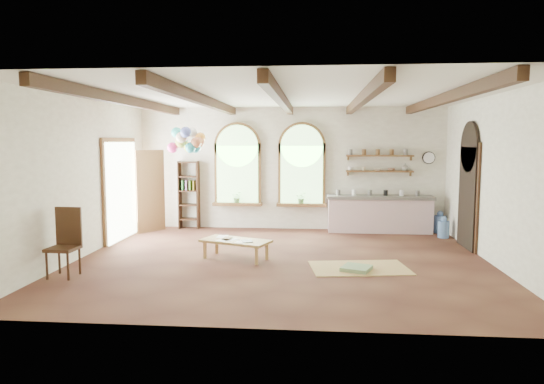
# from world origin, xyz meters

# --- Properties ---
(floor) EXTENTS (8.00, 8.00, 0.00)m
(floor) POSITION_xyz_m (0.00, 0.00, 0.00)
(floor) COLOR brown
(floor) RESTS_ON ground
(ceiling_beams) EXTENTS (6.20, 6.80, 0.18)m
(ceiling_beams) POSITION_xyz_m (0.00, 0.00, 3.10)
(ceiling_beams) COLOR #3D2013
(ceiling_beams) RESTS_ON ceiling
(window_left) EXTENTS (1.30, 0.28, 2.20)m
(window_left) POSITION_xyz_m (-1.40, 3.43, 1.63)
(window_left) COLOR brown
(window_left) RESTS_ON floor
(window_right) EXTENTS (1.30, 0.28, 2.20)m
(window_right) POSITION_xyz_m (0.30, 3.43, 1.63)
(window_right) COLOR brown
(window_right) RESTS_ON floor
(left_doorway) EXTENTS (0.10, 1.90, 2.50)m
(left_doorway) POSITION_xyz_m (-3.95, 1.80, 1.15)
(left_doorway) COLOR brown
(left_doorway) RESTS_ON floor
(right_doorway) EXTENTS (0.10, 1.30, 2.40)m
(right_doorway) POSITION_xyz_m (3.95, 1.50, 1.10)
(right_doorway) COLOR black
(right_doorway) RESTS_ON floor
(kitchen_counter) EXTENTS (2.68, 0.62, 0.94)m
(kitchen_counter) POSITION_xyz_m (2.30, 3.20, 0.48)
(kitchen_counter) COLOR beige
(kitchen_counter) RESTS_ON floor
(wall_shelf_lower) EXTENTS (1.70, 0.24, 0.04)m
(wall_shelf_lower) POSITION_xyz_m (2.30, 3.38, 1.55)
(wall_shelf_lower) COLOR brown
(wall_shelf_lower) RESTS_ON wall_back
(wall_shelf_upper) EXTENTS (1.70, 0.24, 0.04)m
(wall_shelf_upper) POSITION_xyz_m (2.30, 3.38, 1.95)
(wall_shelf_upper) COLOR brown
(wall_shelf_upper) RESTS_ON wall_back
(wall_clock) EXTENTS (0.32, 0.04, 0.32)m
(wall_clock) POSITION_xyz_m (3.55, 3.45, 1.90)
(wall_clock) COLOR black
(wall_clock) RESTS_ON wall_back
(bookshelf) EXTENTS (0.53, 0.32, 1.80)m
(bookshelf) POSITION_xyz_m (-2.70, 3.32, 0.90)
(bookshelf) COLOR #3D2013
(bookshelf) RESTS_ON floor
(coffee_table) EXTENTS (1.48, 1.06, 0.38)m
(coffee_table) POSITION_xyz_m (-0.91, 0.04, 0.34)
(coffee_table) COLOR tan
(coffee_table) RESTS_ON floor
(side_chair) EXTENTS (0.49, 0.49, 1.18)m
(side_chair) POSITION_xyz_m (-3.65, -1.45, 0.34)
(side_chair) COLOR #3D2013
(side_chair) RESTS_ON floor
(floor_mat) EXTENTS (1.89, 1.33, 0.02)m
(floor_mat) POSITION_xyz_m (1.47, -0.48, 0.01)
(floor_mat) COLOR tan
(floor_mat) RESTS_ON floor
(floor_cushion) EXTENTS (0.62, 0.62, 0.08)m
(floor_cushion) POSITION_xyz_m (1.40, -0.66, 0.04)
(floor_cushion) COLOR gray
(floor_cushion) RESTS_ON floor
(water_jug_a) EXTENTS (0.27, 0.27, 0.52)m
(water_jug_a) POSITION_xyz_m (3.75, 2.57, 0.23)
(water_jug_a) COLOR #577EBB
(water_jug_a) RESTS_ON floor
(water_jug_b) EXTENTS (0.29, 0.29, 0.57)m
(water_jug_b) POSITION_xyz_m (3.82, 3.20, 0.24)
(water_jug_b) COLOR #577EBB
(water_jug_b) RESTS_ON floor
(balloon_cluster) EXTENTS (0.85, 0.91, 1.16)m
(balloon_cluster) POSITION_xyz_m (-2.41, 2.16, 2.33)
(balloon_cluster) COLOR white
(balloon_cluster) RESTS_ON floor
(table_book) EXTENTS (0.20, 0.26, 0.02)m
(table_book) POSITION_xyz_m (-1.17, 0.15, 0.39)
(table_book) COLOR olive
(table_book) RESTS_ON coffee_table
(tablet) EXTENTS (0.26, 0.33, 0.01)m
(tablet) POSITION_xyz_m (-0.66, -0.09, 0.39)
(tablet) COLOR black
(tablet) RESTS_ON coffee_table
(potted_plant_left) EXTENTS (0.27, 0.23, 0.30)m
(potted_plant_left) POSITION_xyz_m (-1.40, 3.32, 0.85)
(potted_plant_left) COLOR #598C4C
(potted_plant_left) RESTS_ON window_left
(potted_plant_right) EXTENTS (0.27, 0.23, 0.30)m
(potted_plant_right) POSITION_xyz_m (0.30, 3.32, 0.85)
(potted_plant_right) COLOR #598C4C
(potted_plant_right) RESTS_ON window_right
(shelf_cup_a) EXTENTS (0.12, 0.10, 0.10)m
(shelf_cup_a) POSITION_xyz_m (1.55, 3.38, 1.62)
(shelf_cup_a) COLOR white
(shelf_cup_a) RESTS_ON wall_shelf_lower
(shelf_cup_b) EXTENTS (0.10, 0.10, 0.09)m
(shelf_cup_b) POSITION_xyz_m (1.90, 3.38, 1.62)
(shelf_cup_b) COLOR beige
(shelf_cup_b) RESTS_ON wall_shelf_lower
(shelf_bowl_a) EXTENTS (0.22, 0.22, 0.05)m
(shelf_bowl_a) POSITION_xyz_m (2.25, 3.38, 1.60)
(shelf_bowl_a) COLOR beige
(shelf_bowl_a) RESTS_ON wall_shelf_lower
(shelf_bowl_b) EXTENTS (0.20, 0.20, 0.06)m
(shelf_bowl_b) POSITION_xyz_m (2.60, 3.38, 1.60)
(shelf_bowl_b) COLOR #8C664C
(shelf_bowl_b) RESTS_ON wall_shelf_lower
(shelf_vase) EXTENTS (0.18, 0.18, 0.19)m
(shelf_vase) POSITION_xyz_m (2.95, 3.38, 1.67)
(shelf_vase) COLOR slate
(shelf_vase) RESTS_ON wall_shelf_lower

